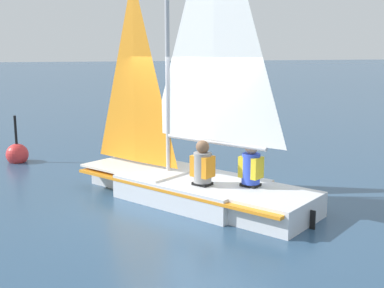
{
  "coord_description": "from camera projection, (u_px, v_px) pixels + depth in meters",
  "views": [
    {
      "loc": [
        -3.22,
        -7.54,
        2.57
      ],
      "look_at": [
        0.0,
        0.0,
        1.01
      ],
      "focal_mm": 45.0,
      "sensor_mm": 36.0,
      "label": 1
    }
  ],
  "objects": [
    {
      "name": "buoy_marker",
      "position": [
        17.0,
        154.0,
        11.44
      ],
      "size": [
        0.52,
        0.52,
        1.19
      ],
      "color": "red",
      "rests_on": "ground_plane"
    },
    {
      "name": "ground_plane",
      "position": [
        192.0,
        200.0,
        8.54
      ],
      "size": [
        260.0,
        260.0,
        0.0
      ],
      "primitive_type": "plane",
      "color": "#2D4C6B"
    },
    {
      "name": "sailor_helm",
      "position": [
        202.0,
        172.0,
        7.95
      ],
      "size": [
        0.41,
        0.42,
        1.16
      ],
      "rotation": [
        0.0,
        0.0,
        2.06
      ],
      "color": "black",
      "rests_on": "ground_plane"
    },
    {
      "name": "sailboat_main",
      "position": [
        192.0,
        160.0,
        8.4
      ],
      "size": [
        3.39,
        4.56,
        5.32
      ],
      "rotation": [
        0.0,
        0.0,
        2.06
      ],
      "color": "silver",
      "rests_on": "ground_plane"
    },
    {
      "name": "sailor_crew",
      "position": [
        251.0,
        173.0,
        7.87
      ],
      "size": [
        0.41,
        0.42,
        1.16
      ],
      "rotation": [
        0.0,
        0.0,
        2.06
      ],
      "color": "black",
      "rests_on": "ground_plane"
    }
  ]
}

